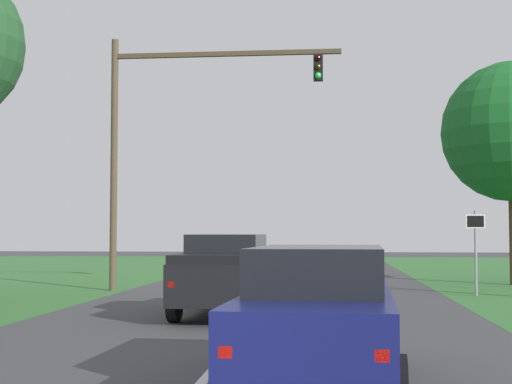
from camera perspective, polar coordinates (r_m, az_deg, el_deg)
The scene contains 6 objects.
ground_plane at distance 16.35m, azimuth -0.47°, elevation -10.16°, with size 120.00×120.00×0.00m, color #424244.
red_suv_near at distance 9.93m, azimuth 4.78°, elevation -9.12°, with size 2.25×5.03×1.83m.
pickup_truck_lead at distance 18.36m, azimuth -2.15°, elevation -6.22°, with size 2.29×5.24×1.97m.
traffic_light at distance 26.32m, azimuth -6.60°, elevation 5.14°, with size 8.02×0.40×8.77m.
keep_moving_sign at distance 24.90m, azimuth 16.30°, elevation -3.61°, with size 0.60×0.09×2.71m.
oak_tree_right at distance 30.76m, azimuth 18.83°, elevation 4.34°, with size 5.42×5.42×8.61m.
Camera 1 is at (1.74, -5.26, 2.03)m, focal length 52.81 mm.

